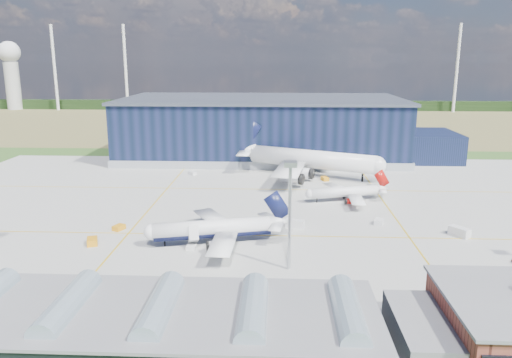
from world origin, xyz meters
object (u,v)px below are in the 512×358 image
Objects in this scene: airstair at (193,239)px; airliner_widebody at (312,150)px; airliner_red at (344,187)px; gse_cart_a at (379,222)px; gse_tug_b at (119,228)px; gse_van_b at (459,232)px; gse_cart_b at (192,173)px; airliner_navy at (212,220)px; gse_van_a at (295,224)px; car_b at (336,309)px; hangar at (268,130)px; gse_tug_c at (325,179)px; gse_tug_a at (92,241)px; light_mast_center at (290,198)px.

airliner_widebody is at bearing 49.52° from airstair.
airliner_red reaches higher than gse_cart_a.
gse_tug_b is (-53.12, -62.58, -9.41)m from airliner_widebody.
gse_van_b is (32.63, -63.13, -8.91)m from airliner_widebody.
gse_cart_a reaches higher than gse_cart_b.
airliner_navy is at bearing 150.00° from gse_van_b.
airliner_widebody is 12.80× the size of gse_van_a.
airliner_widebody reaches higher than car_b.
gse_tug_c is at bearing -65.18° from hangar.
gse_tug_a is 0.71× the size of airstair.
airliner_widebody is at bearing -125.55° from airliner_navy.
airliner_widebody is at bearing 83.34° from light_mast_center.
gse_cart_a is 49.13m from gse_tug_c.
airliner_navy reaches higher than gse_cart_b.
airstair is (-46.79, -17.74, 1.01)m from gse_cart_a.
gse_van_b is 1.30× the size of car_b.
gse_tug_a is 0.75× the size of gse_van_b.
gse_cart_b is 111.70m from car_b.
gse_van_b reaches higher than gse_cart_b.
gse_tug_b is at bearing 54.30° from gse_tug_a.
airliner_widebody is (-7.98, 33.00, 5.51)m from airliner_red.
hangar is 28.47× the size of gse_van_b.
gse_tug_b is at bearing -154.70° from gse_tug_c.
light_mast_center is at bearing -107.85° from gse_cart_a.
hangar is 125.07m from light_mast_center.
gse_tug_b is 85.75m from gse_van_b.
gse_tug_a reaches higher than gse_tug_b.
airliner_widebody is at bearing 73.80° from gse_tug_b.
gse_van_a is at bearing -163.14° from airliner_navy.
light_mast_center reaches higher than gse_cart_a.
gse_tug_a reaches higher than gse_cart_b.
airliner_red is at bearing 92.21° from gse_van_b.
gse_van_b reaches higher than gse_van_a.
airliner_red reaches higher than car_b.
light_mast_center is 56.06m from airliner_red.
airstair is at bearing -97.68° from hangar.
light_mast_center is at bearing -71.80° from airliner_widebody.
gse_cart_b is at bearing 153.15° from gse_tug_c.
gse_cart_b is at bearing -47.06° from airliner_red.
gse_tug_b is 63.32m from gse_cart_b.
airstair reaches higher than gse_tug_c.
airliner_navy is 73.04m from gse_cart_b.
airliner_navy is 6.36m from airstair.
airliner_navy reaches higher than gse_tug_b.
car_b is at bearing -84.00° from hangar.
airstair is (-15.14, -112.32, -9.89)m from hangar.
gse_tug_c is at bearing 123.03° from gse_cart_a.
gse_cart_a reaches higher than gse_tug_b.
airliner_red is 75.71m from gse_tug_a.
gse_tug_c is at bearing 28.20° from gse_tug_a.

